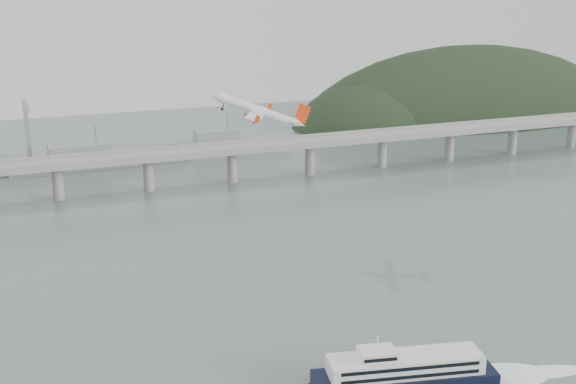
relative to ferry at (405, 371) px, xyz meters
name	(u,v)px	position (x,y,z in m)	size (l,w,h in m)	color
ground	(343,330)	(-1.76, 40.91, -4.79)	(900.00, 900.00, 0.00)	#576463
bridge	(197,156)	(-2.91, 240.91, 12.86)	(800.00, 22.00, 23.90)	gray
headland	(479,136)	(283.42, 372.66, -24.13)	(365.00, 155.00, 156.00)	black
ferry	(405,371)	(0.00, 0.00, 0.00)	(92.85, 29.44, 17.64)	black
airliner	(258,111)	(-10.33, 107.03, 63.08)	(38.16, 36.34, 16.21)	white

